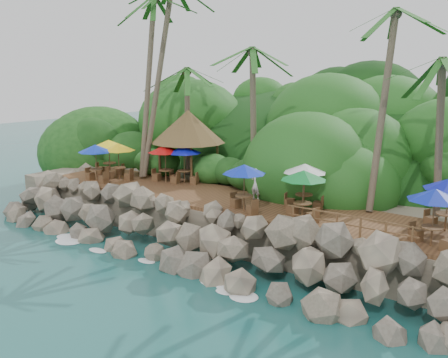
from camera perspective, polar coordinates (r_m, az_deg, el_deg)
The scene contains 12 objects.
ground at distance 25.27m, azimuth -8.18°, elevation -9.92°, with size 140.00×140.00×0.00m, color #19514F.
land_base at distance 37.51m, azimuth 9.06°, elevation -0.88°, with size 32.00×25.20×2.10m, color gray.
jungle_hill at distance 44.39m, azimuth 13.46°, elevation -0.40°, with size 44.80×28.00×15.40m, color #143811.
seawall at distance 26.24m, azimuth -5.20°, elevation -6.32°, with size 29.00×4.00×2.30m, color gray, non-canonical shape.
terrace at distance 28.93m, azimuth 0.00°, elevation -2.32°, with size 26.00×5.00×0.20m, color brown.
jungle_foliage at distance 36.90m, azimuth 8.29°, elevation -2.76°, with size 44.00×16.00×12.00m, color #143811, non-canonical shape.
foam_line at distance 25.46m, azimuth -7.71°, elevation -9.66°, with size 25.20×0.80×0.06m.
palms at distance 30.53m, azimuth 2.65°, elevation 17.07°, with size 24.63×7.60×14.24m.
palapa at distance 33.97m, azimuth -4.11°, elevation 5.99°, with size 5.03×5.03×4.60m.
dining_clusters at distance 28.46m, azimuth -0.40°, elevation 1.86°, with size 24.48×5.48×2.47m.
railing at distance 22.75m, azimuth 14.01°, elevation -4.94°, with size 6.10×0.10×1.00m.
waiter at distance 28.28m, azimuth 3.70°, elevation -0.58°, with size 0.67×0.44×1.82m, color silver.
Camera 1 is at (16.53, -16.59, 9.51)m, focal length 40.07 mm.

